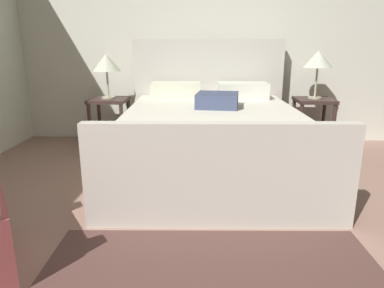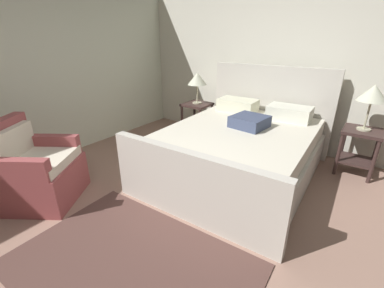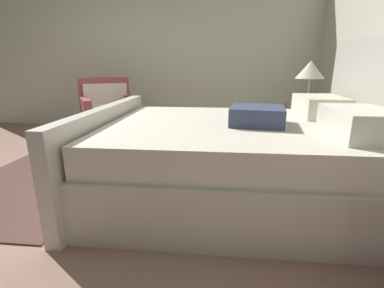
{
  "view_description": "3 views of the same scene",
  "coord_description": "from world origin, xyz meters",
  "px_view_note": "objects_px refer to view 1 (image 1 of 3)",
  "views": [
    {
      "loc": [
        -0.05,
        -1.64,
        1.21
      ],
      "look_at": [
        -0.18,
        1.15,
        0.43
      ],
      "focal_mm": 33.04,
      "sensor_mm": 36.0,
      "label": 1
    },
    {
      "loc": [
        1.26,
        -1.07,
        1.68
      ],
      "look_at": [
        -0.24,
        1.0,
        0.6
      ],
      "focal_mm": 24.06,
      "sensor_mm": 36.0,
      "label": 2
    },
    {
      "loc": [
        2.21,
        1.64,
        1.06
      ],
      "look_at": [
        0.06,
        1.33,
        0.45
      ],
      "focal_mm": 25.69,
      "sensor_mm": 36.0,
      "label": 3
    }
  ],
  "objects_px": {
    "table_lamp_left": "(106,63)",
    "bed": "(212,135)",
    "table_lamp_right": "(318,60)",
    "nightstand_left": "(110,115)",
    "nightstand_right": "(313,115)"
  },
  "relations": [
    {
      "from": "nightstand_right",
      "to": "table_lamp_left",
      "type": "height_order",
      "value": "table_lamp_left"
    },
    {
      "from": "bed",
      "to": "table_lamp_left",
      "type": "distance_m",
      "value": 1.6
    },
    {
      "from": "table_lamp_right",
      "to": "table_lamp_left",
      "type": "height_order",
      "value": "table_lamp_right"
    },
    {
      "from": "nightstand_right",
      "to": "bed",
      "type": "bearing_deg",
      "value": -144.58
    },
    {
      "from": "bed",
      "to": "table_lamp_left",
      "type": "xyz_separation_m",
      "value": [
        -1.23,
        0.79,
        0.66
      ]
    },
    {
      "from": "nightstand_right",
      "to": "table_lamp_left",
      "type": "distance_m",
      "value": 2.54
    },
    {
      "from": "bed",
      "to": "nightstand_left",
      "type": "bearing_deg",
      "value": 147.47
    },
    {
      "from": "bed",
      "to": "table_lamp_right",
      "type": "distance_m",
      "value": 1.67
    },
    {
      "from": "table_lamp_left",
      "to": "nightstand_left",
      "type": "bearing_deg",
      "value": -63.43
    },
    {
      "from": "bed",
      "to": "table_lamp_left",
      "type": "relative_size",
      "value": 4.53
    },
    {
      "from": "nightstand_right",
      "to": "nightstand_left",
      "type": "distance_m",
      "value": 2.47
    },
    {
      "from": "table_lamp_left",
      "to": "bed",
      "type": "bearing_deg",
      "value": -32.53
    },
    {
      "from": "nightstand_right",
      "to": "nightstand_left",
      "type": "relative_size",
      "value": 1.0
    },
    {
      "from": "bed",
      "to": "table_lamp_right",
      "type": "height_order",
      "value": "bed"
    },
    {
      "from": "table_lamp_left",
      "to": "table_lamp_right",
      "type": "bearing_deg",
      "value": 2.17
    }
  ]
}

